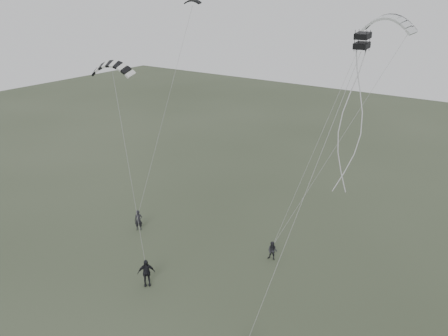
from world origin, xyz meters
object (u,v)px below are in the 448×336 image
Objects in this scene: kite_box at (362,41)px; flyer_left at (139,220)px; kite_pale_large at (389,17)px; kite_striped at (112,64)px; flyer_right at (272,251)px; flyer_center at (146,273)px; kite_dark_small at (192,0)px.

flyer_left is at bearing 179.51° from kite_box.
kite_pale_large reaches higher than flyer_left.
flyer_left is 13.61m from kite_striped.
kite_box is (17.39, -1.32, 15.52)m from flyer_left.
kite_box is (1.84, -10.97, -0.54)m from kite_pale_large.
kite_pale_large is (4.23, 7.20, 16.20)m from flyer_right.
kite_dark_small is (-5.37, 12.51, 16.90)m from flyer_center.
flyer_right is 20.93m from kite_dark_small.
flyer_left is 0.89× the size of flyer_center.
flyer_center is at bearing -137.87° from flyer_right.
kite_box reaches higher than flyer_left.
kite_pale_large is 18.85m from kite_striped.
flyer_center is 0.53× the size of kite_pale_large.
kite_striped is at bearing -164.35° from flyer_right.
kite_pale_large is at bearing 103.41° from kite_box.
flyer_center reaches higher than flyer_left.
flyer_center is 19.66m from kite_box.
kite_dark_small is 19.16m from kite_box.
flyer_right is 0.75× the size of flyer_center.
kite_striped reaches higher than flyer_center.
flyer_right is at bearing -35.24° from kite_dark_small.
kite_dark_small is at bearing 143.91° from flyer_right.
flyer_center is at bearing -114.41° from kite_pale_large.
kite_box reaches higher than flyer_right.
kite_striped is (-14.06, -12.25, -2.79)m from kite_pale_large.
kite_pale_large is at bearing 9.94° from flyer_center.
kite_pale_large is at bearing 48.11° from flyer_right.
kite_dark_small is 15.32m from kite_pale_large.
kite_dark_small reaches higher than kite_box.
kite_pale_large is 1.26× the size of kite_striped.
flyer_left is 7.70m from flyer_center.
flyer_left reaches higher than flyer_right.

